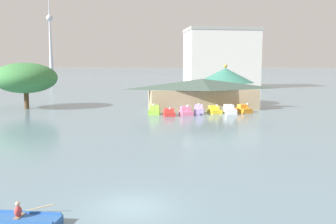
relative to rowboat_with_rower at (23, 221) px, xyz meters
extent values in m
plane|color=slate|center=(5.04, 1.60, -0.24)|extent=(2000.00, 2000.00, 0.00)
cube|color=#2D60AD|center=(0.01, 0.00, -0.04)|extent=(3.55, 1.87, 0.41)
cube|color=#2D60AD|center=(0.13, 0.49, 0.22)|extent=(3.14, 0.85, 0.10)
cube|color=#2D60AD|center=(-0.10, -0.49, 0.22)|extent=(3.14, 0.85, 0.10)
cube|color=#997F5B|center=(-0.23, 0.06, 0.19)|extent=(0.45, 0.97, 0.04)
ellipsoid|color=#BF3F3F|center=(-0.23, 0.06, 0.46)|extent=(0.41, 0.50, 0.50)
sphere|color=tan|center=(-0.23, 0.06, 0.81)|extent=(0.22, 0.22, 0.22)
cylinder|color=tan|center=(0.28, 1.46, 0.01)|extent=(1.83, 0.49, 0.56)
cube|color=#8CCC3F|center=(9.75, 37.81, 0.09)|extent=(2.06, 2.71, 0.65)
cube|color=#A0E24F|center=(9.80, 38.12, 0.76)|extent=(1.58, 1.33, 0.70)
cylinder|color=#8CCC3F|center=(9.58, 36.84, 0.77)|extent=(0.14, 0.14, 0.72)
sphere|color=white|center=(9.58, 36.84, 1.31)|extent=(0.35, 0.35, 0.35)
cube|color=red|center=(11.75, 36.05, 0.03)|extent=(1.66, 2.70, 0.55)
cube|color=#E8423C|center=(11.76, 36.39, 0.56)|extent=(1.38, 1.23, 0.51)
cylinder|color=red|center=(11.72, 34.99, 0.55)|extent=(0.14, 0.14, 0.47)
sphere|color=white|center=(11.72, 34.99, 0.94)|extent=(0.32, 0.32, 0.32)
cube|color=pink|center=(14.29, 36.13, 0.05)|extent=(1.85, 2.41, 0.58)
cube|color=pink|center=(14.26, 36.41, 0.70)|extent=(1.50, 1.14, 0.72)
cylinder|color=pink|center=(14.37, 35.22, 0.69)|extent=(0.14, 0.14, 0.69)
sphere|color=white|center=(14.37, 35.22, 1.23)|extent=(0.40, 0.40, 0.40)
cube|color=#B299D8|center=(16.49, 37.52, 0.16)|extent=(1.96, 2.95, 0.79)
cube|color=#C8ADF0|center=(16.55, 37.85, 0.85)|extent=(1.45, 1.44, 0.59)
cylinder|color=#B299D8|center=(16.27, 36.46, 0.87)|extent=(0.14, 0.14, 0.64)
sphere|color=white|center=(16.27, 36.46, 1.35)|extent=(0.32, 0.32, 0.32)
cube|color=yellow|center=(19.09, 37.95, 0.04)|extent=(1.78, 2.79, 0.57)
cube|color=yellow|center=(19.06, 38.28, 0.62)|extent=(1.42, 1.31, 0.58)
cylinder|color=yellow|center=(19.18, 36.88, 0.60)|extent=(0.14, 0.14, 0.55)
sphere|color=white|center=(19.18, 36.88, 1.04)|extent=(0.33, 0.33, 0.33)
cube|color=white|center=(21.18, 37.00, 0.15)|extent=(1.55, 2.85, 0.78)
cube|color=white|center=(21.18, 37.36, 0.83)|extent=(1.32, 1.28, 0.58)
cylinder|color=white|center=(21.18, 35.86, 0.77)|extent=(0.14, 0.14, 0.47)
sphere|color=white|center=(21.18, 35.86, 1.15)|extent=(0.29, 0.29, 0.29)
cube|color=orange|center=(23.74, 37.91, 0.11)|extent=(2.18, 2.77, 0.69)
cube|color=gold|center=(23.66, 38.20, 0.75)|extent=(1.60, 1.41, 0.59)
cylinder|color=orange|center=(23.99, 36.97, 0.75)|extent=(0.14, 0.14, 0.60)
sphere|color=white|center=(23.99, 36.97, 1.21)|extent=(0.31, 0.31, 0.31)
cube|color=tan|center=(18.41, 43.49, 1.44)|extent=(17.72, 6.57, 3.37)
pyramid|color=#42564C|center=(18.41, 43.49, 3.98)|extent=(19.14, 7.56, 1.71)
cylinder|color=brown|center=(24.38, 50.45, 1.79)|extent=(7.41, 7.41, 4.06)
cone|color=#387F6B|center=(24.38, 50.45, 5.19)|extent=(10.73, 10.73, 2.74)
sphere|color=#B7993D|center=(24.38, 50.45, 6.91)|extent=(0.70, 0.70, 0.70)
cylinder|color=brown|center=(-11.07, 47.97, 1.08)|extent=(0.78, 0.78, 2.63)
ellipsoid|color=#3D7F42|center=(-11.07, 47.97, 4.96)|extent=(10.50, 10.50, 5.13)
cube|color=silver|center=(37.24, 99.66, 8.68)|extent=(21.93, 14.60, 17.85)
cube|color=#999993|center=(37.24, 99.66, 18.11)|extent=(22.37, 14.89, 1.00)
cone|color=#B7BCC6|center=(-70.12, 414.68, 45.99)|extent=(4.37, 4.37, 92.46)
sphere|color=#B7BCC6|center=(-70.12, 414.68, 58.45)|extent=(6.92, 6.92, 6.92)
camera|label=1|loc=(4.48, -17.06, 7.19)|focal=39.49mm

